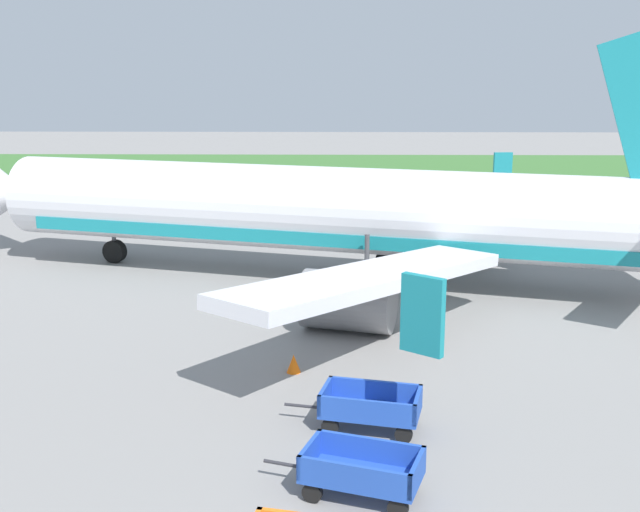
# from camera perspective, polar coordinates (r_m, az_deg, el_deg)

# --- Properties ---
(grass_strip) EXTENTS (220.00, 28.00, 0.06)m
(grass_strip) POSITION_cam_1_polar(r_m,az_deg,el_deg) (73.11, 0.79, 6.32)
(grass_strip) COLOR #3D7033
(grass_strip) RESTS_ON ground
(airplane) EXTENTS (37.10, 30.08, 11.34)m
(airplane) POSITION_cam_1_polar(r_m,az_deg,el_deg) (33.73, 1.92, 3.24)
(airplane) COLOR silver
(airplane) RESTS_ON ground
(baggage_cart_fourth_in_row) EXTENTS (3.60, 2.11, 1.07)m
(baggage_cart_fourth_in_row) POSITION_cam_1_polar(r_m,az_deg,el_deg) (17.34, 3.07, -15.50)
(baggage_cart_fourth_in_row) COLOR #234CB2
(baggage_cart_fourth_in_row) RESTS_ON ground
(baggage_cart_far_end) EXTENTS (3.63, 1.91, 1.07)m
(baggage_cart_far_end) POSITION_cam_1_polar(r_m,az_deg,el_deg) (20.29, 3.71, -11.03)
(baggage_cart_far_end) COLOR #234CB2
(baggage_cart_far_end) RESTS_ON ground
(traffic_cone_near_plane) EXTENTS (0.44, 0.44, 0.57)m
(traffic_cone_near_plane) POSITION_cam_1_polar(r_m,az_deg,el_deg) (23.95, -1.95, -7.91)
(traffic_cone_near_plane) COLOR orange
(traffic_cone_near_plane) RESTS_ON ground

